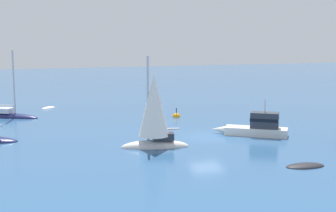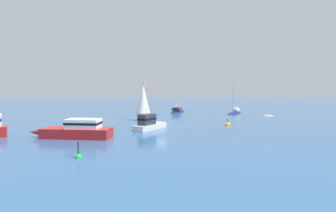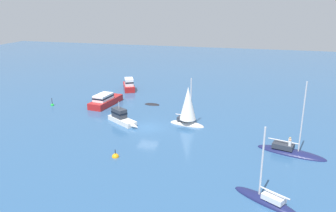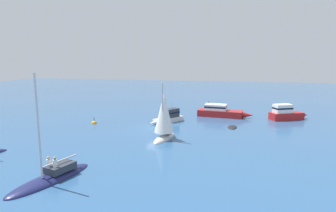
{
  "view_description": "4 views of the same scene",
  "coord_description": "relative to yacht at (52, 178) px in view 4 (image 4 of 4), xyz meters",
  "views": [
    {
      "loc": [
        13.69,
        34.03,
        7.88
      ],
      "look_at": [
        3.05,
        -0.34,
        2.48
      ],
      "focal_mm": 51.6,
      "sensor_mm": 36.0,
      "label": 1
    },
    {
      "loc": [
        -38.81,
        -1.11,
        5.35
      ],
      "look_at": [
        4.71,
        -1.48,
        2.13
      ],
      "focal_mm": 31.69,
      "sensor_mm": 36.0,
      "label": 2
    },
    {
      "loc": [
        13.21,
        -39.16,
        15.82
      ],
      "look_at": [
        2.45,
        1.11,
        2.76
      ],
      "focal_mm": 36.18,
      "sensor_mm": 36.0,
      "label": 3
    },
    {
      "loc": [
        35.13,
        9.57,
        9.0
      ],
      "look_at": [
        -0.13,
        1.5,
        2.95
      ],
      "focal_mm": 30.48,
      "sensor_mm": 36.0,
      "label": 4
    }
  ],
  "objects": [
    {
      "name": "cabin_cruiser_1",
      "position": [
        -26.77,
        20.95,
        0.78
      ],
      "size": [
        3.92,
        6.08,
        2.32
      ],
      "rotation": [
        0.0,
        0.0,
        2.02
      ],
      "color": "#B21E1E",
      "rests_on": "ground"
    },
    {
      "name": "channel_buoy",
      "position": [
        -34.88,
        8.69,
        -0.13
      ],
      "size": [
        0.55,
        0.55,
        1.44
      ],
      "color": "green",
      "rests_on": "ground"
    },
    {
      "name": "ground_plane",
      "position": [
        -17.36,
        3.44,
        -0.15
      ],
      "size": [
        160.0,
        160.0,
        0.0
      ],
      "primitive_type": "plane",
      "color": "#2D5684"
    },
    {
      "name": "yacht",
      "position": [
        0.0,
        0.0,
        0.0
      ],
      "size": [
        7.52,
        3.91,
        8.48
      ],
      "rotation": [
        0.0,
        0.0,
        6.0
      ],
      "color": "#191E4C",
      "rests_on": "ground"
    },
    {
      "name": "mooring_buoy",
      "position": [
        -17.9,
        -5.77,
        -0.15
      ],
      "size": [
        0.76,
        0.76,
        1.23
      ],
      "color": "orange",
      "rests_on": "ground"
    },
    {
      "name": "skiff",
      "position": [
        -19.82,
        13.13,
        -0.15
      ],
      "size": [
        2.52,
        1.3,
        0.4
      ],
      "rotation": [
        0.0,
        0.0,
        6.24
      ],
      "color": "black",
      "rests_on": "ground"
    },
    {
      "name": "ketch",
      "position": [
        -12.54,
        5.63,
        2.07
      ],
      "size": [
        4.99,
        2.53,
        6.91
      ],
      "rotation": [
        0.0,
        0.0,
        6.09
      ],
      "color": "silver",
      "rests_on": "ground"
    },
    {
      "name": "launch",
      "position": [
        -26.84,
        11.27,
        0.62
      ],
      "size": [
        3.12,
        8.59,
        1.91
      ],
      "rotation": [
        0.0,
        0.0,
        1.45
      ],
      "color": "#B21E1E",
      "rests_on": "ground"
    },
    {
      "name": "cabin_cruiser",
      "position": [
        -21.31,
        4.22,
        0.57
      ],
      "size": [
        5.54,
        4.15,
        2.85
      ],
      "rotation": [
        0.0,
        0.0,
        5.7
      ],
      "color": "silver",
      "rests_on": "ground"
    }
  ]
}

